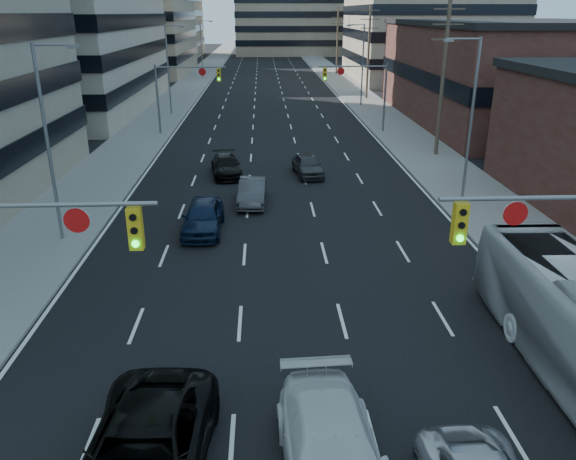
# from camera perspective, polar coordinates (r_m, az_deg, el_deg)

# --- Properties ---
(road_surface) EXTENTS (18.00, 300.00, 0.02)m
(road_surface) POSITION_cam_1_polar(r_m,az_deg,el_deg) (135.58, -2.32, 16.93)
(road_surface) COLOR black
(road_surface) RESTS_ON ground
(sidewalk_left) EXTENTS (5.00, 300.00, 0.15)m
(sidewalk_left) POSITION_cam_1_polar(r_m,az_deg,el_deg) (135.98, -7.39, 16.82)
(sidewalk_left) COLOR slate
(sidewalk_left) RESTS_ON ground
(sidewalk_right) EXTENTS (5.00, 300.00, 0.15)m
(sidewalk_right) POSITION_cam_1_polar(r_m,az_deg,el_deg) (136.14, 2.75, 16.97)
(sidewalk_right) COLOR slate
(sidewalk_right) RESTS_ON ground
(office_left_far) EXTENTS (20.00, 30.00, 16.00)m
(office_left_far) POSITION_cam_1_polar(r_m,az_deg,el_deg) (107.72, -15.91, 19.34)
(office_left_far) COLOR gray
(office_left_far) RESTS_ON ground
(storefront_right_mid) EXTENTS (20.00, 30.00, 9.00)m
(storefront_right_mid) POSITION_cam_1_polar(r_m,az_deg,el_deg) (60.81, 22.31, 14.37)
(storefront_right_mid) COLOR #472119
(storefront_right_mid) RESTS_ON ground
(office_right_far) EXTENTS (22.00, 28.00, 14.00)m
(office_right_far) POSITION_cam_1_polar(r_m,az_deg,el_deg) (96.78, 13.66, 18.81)
(office_right_far) COLOR gray
(office_right_far) RESTS_ON ground
(bg_block_left) EXTENTS (24.00, 24.00, 20.00)m
(bg_block_left) POSITION_cam_1_polar(r_m,az_deg,el_deg) (147.70, -14.10, 20.59)
(bg_block_left) COLOR #ADA089
(bg_block_left) RESTS_ON ground
(bg_block_right) EXTENTS (22.00, 22.00, 12.00)m
(bg_block_right) POSITION_cam_1_polar(r_m,az_deg,el_deg) (139.20, 11.72, 19.12)
(bg_block_right) COLOR gray
(bg_block_right) RESTS_ON ground
(signal_near_left) EXTENTS (6.59, 0.33, 6.00)m
(signal_near_left) POSITION_cam_1_polar(r_m,az_deg,el_deg) (15.85, -26.87, -2.84)
(signal_near_left) COLOR slate
(signal_near_left) RESTS_ON ground
(signal_far_left) EXTENTS (6.09, 0.33, 6.00)m
(signal_far_left) POSITION_cam_1_polar(r_m,az_deg,el_deg) (50.99, -10.57, 14.28)
(signal_far_left) COLOR slate
(signal_far_left) RESTS_ON ground
(signal_far_right) EXTENTS (6.09, 0.33, 6.00)m
(signal_far_right) POSITION_cam_1_polar(r_m,az_deg,el_deg) (51.25, 7.28, 14.50)
(signal_far_right) COLOR slate
(signal_far_right) RESTS_ON ground
(utility_pole_block) EXTENTS (2.20, 0.28, 11.00)m
(utility_pole_block) POSITION_cam_1_polar(r_m,az_deg,el_deg) (43.45, 15.47, 14.70)
(utility_pole_block) COLOR #4C3D2D
(utility_pole_block) RESTS_ON ground
(utility_pole_midblock) EXTENTS (2.20, 0.28, 11.00)m
(utility_pole_midblock) POSITION_cam_1_polar(r_m,az_deg,el_deg) (72.52, 8.19, 17.56)
(utility_pole_midblock) COLOR #4C3D2D
(utility_pole_midblock) RESTS_ON ground
(utility_pole_distant) EXTENTS (2.20, 0.28, 11.00)m
(utility_pole_distant) POSITION_cam_1_polar(r_m,az_deg,el_deg) (102.13, 5.03, 18.70)
(utility_pole_distant) COLOR #4C3D2D
(utility_pole_distant) RESTS_ON ground
(streetlight_left_near) EXTENTS (2.03, 0.22, 9.00)m
(streetlight_left_near) POSITION_cam_1_polar(r_m,az_deg,el_deg) (27.39, -23.01, 8.80)
(streetlight_left_near) COLOR slate
(streetlight_left_near) RESTS_ON ground
(streetlight_left_mid) EXTENTS (2.03, 0.22, 9.00)m
(streetlight_left_mid) POSITION_cam_1_polar(r_m,az_deg,el_deg) (61.15, -11.95, 16.00)
(streetlight_left_mid) COLOR slate
(streetlight_left_mid) RESTS_ON ground
(streetlight_left_far) EXTENTS (2.03, 0.22, 9.00)m
(streetlight_left_far) POSITION_cam_1_polar(r_m,az_deg,el_deg) (95.80, -8.68, 17.95)
(streetlight_left_far) COLOR slate
(streetlight_left_far) RESTS_ON ground
(streetlight_right_near) EXTENTS (2.03, 0.22, 9.00)m
(streetlight_right_near) POSITION_cam_1_polar(r_m,az_deg,el_deg) (32.62, 17.92, 11.20)
(streetlight_right_near) COLOR slate
(streetlight_right_near) RESTS_ON ground
(streetlight_right_far) EXTENTS (2.03, 0.22, 9.00)m
(streetlight_right_far) POSITION_cam_1_polar(r_m,az_deg,el_deg) (66.35, 7.46, 16.65)
(streetlight_right_far) COLOR slate
(streetlight_right_far) RESTS_ON ground
(black_pickup) EXTENTS (3.09, 6.20, 1.69)m
(black_pickup) POSITION_cam_1_polar(r_m,az_deg,el_deg) (14.00, -14.43, -21.40)
(black_pickup) COLOR black
(black_pickup) RESTS_ON ground
(white_van) EXTENTS (2.57, 5.70, 1.62)m
(white_van) POSITION_cam_1_polar(r_m,az_deg,el_deg) (13.75, 4.52, -21.77)
(white_van) COLOR silver
(white_van) RESTS_ON ground
(sedan_blue) EXTENTS (1.92, 4.65, 1.58)m
(sedan_blue) POSITION_cam_1_polar(r_m,az_deg,el_deg) (27.95, -8.63, 1.37)
(sedan_blue) COLOR black
(sedan_blue) RESTS_ON ground
(sedan_grey_center) EXTENTS (1.67, 4.30, 1.40)m
(sedan_grey_center) POSITION_cam_1_polar(r_m,az_deg,el_deg) (31.87, -3.64, 3.90)
(sedan_grey_center) COLOR #3A3A3D
(sedan_grey_center) RESTS_ON ground
(sedan_black_far) EXTENTS (2.42, 4.72, 1.31)m
(sedan_black_far) POSITION_cam_1_polar(r_m,az_deg,el_deg) (37.71, -6.30, 6.49)
(sedan_black_far) COLOR black
(sedan_black_far) RESTS_ON ground
(sedan_grey_right) EXTENTS (2.16, 4.28, 1.40)m
(sedan_grey_right) POSITION_cam_1_polar(r_m,az_deg,el_deg) (37.53, 2.01, 6.60)
(sedan_grey_right) COLOR #303032
(sedan_grey_right) RESTS_ON ground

